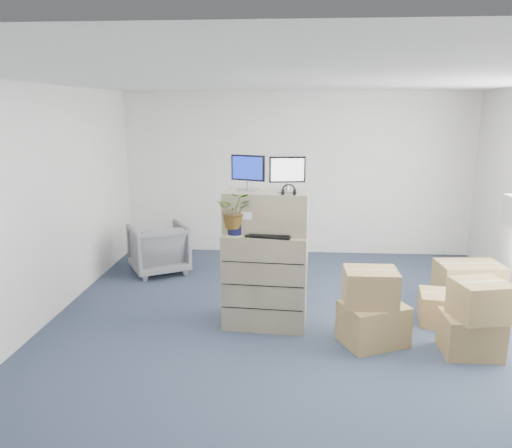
{
  "coord_description": "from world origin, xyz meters",
  "views": [
    {
      "loc": [
        -0.1,
        -5.14,
        2.53
      ],
      "look_at": [
        -0.49,
        0.4,
        1.23
      ],
      "focal_mm": 35.0,
      "sensor_mm": 36.0,
      "label": 1
    }
  ],
  "objects_px": {
    "water_bottle": "(269,221)",
    "office_chair": "(158,246)",
    "monitor_left": "(248,171)",
    "filing_cabinet_lower": "(266,279)",
    "monitor_right": "(287,172)",
    "keyboard": "(269,236)",
    "potted_plant": "(235,215)"
  },
  "relations": [
    {
      "from": "water_bottle",
      "to": "office_chair",
      "type": "xyz_separation_m",
      "value": [
        -1.81,
        1.75,
        -0.83
      ]
    },
    {
      "from": "office_chair",
      "to": "monitor_left",
      "type": "bearing_deg",
      "value": 103.01
    },
    {
      "from": "filing_cabinet_lower",
      "to": "monitor_left",
      "type": "relative_size",
      "value": 2.75
    },
    {
      "from": "monitor_left",
      "to": "monitor_right",
      "type": "bearing_deg",
      "value": 7.01
    },
    {
      "from": "monitor_left",
      "to": "keyboard",
      "type": "relative_size",
      "value": 0.8
    },
    {
      "from": "monitor_left",
      "to": "water_bottle",
      "type": "height_order",
      "value": "monitor_left"
    },
    {
      "from": "monitor_right",
      "to": "keyboard",
      "type": "distance_m",
      "value": 0.74
    },
    {
      "from": "monitor_right",
      "to": "office_chair",
      "type": "bearing_deg",
      "value": 130.05
    },
    {
      "from": "monitor_left",
      "to": "office_chair",
      "type": "xyz_separation_m",
      "value": [
        -1.55,
        1.69,
        -1.41
      ]
    },
    {
      "from": "monitor_right",
      "to": "water_bottle",
      "type": "bearing_deg",
      "value": 160.72
    },
    {
      "from": "potted_plant",
      "to": "keyboard",
      "type": "bearing_deg",
      "value": -4.82
    },
    {
      "from": "potted_plant",
      "to": "monitor_right",
      "type": "bearing_deg",
      "value": 12.77
    },
    {
      "from": "water_bottle",
      "to": "office_chair",
      "type": "distance_m",
      "value": 2.65
    },
    {
      "from": "monitor_left",
      "to": "office_chair",
      "type": "height_order",
      "value": "monitor_left"
    },
    {
      "from": "keyboard",
      "to": "water_bottle",
      "type": "height_order",
      "value": "water_bottle"
    },
    {
      "from": "monitor_left",
      "to": "monitor_right",
      "type": "xyz_separation_m",
      "value": [
        0.45,
        -0.1,
        -0.0
      ]
    },
    {
      "from": "monitor_right",
      "to": "potted_plant",
      "type": "distance_m",
      "value": 0.76
    },
    {
      "from": "monitor_right",
      "to": "keyboard",
      "type": "relative_size",
      "value": 0.8
    },
    {
      "from": "filing_cabinet_lower",
      "to": "keyboard",
      "type": "height_order",
      "value": "keyboard"
    },
    {
      "from": "monitor_right",
      "to": "potted_plant",
      "type": "bearing_deg",
      "value": -175.37
    },
    {
      "from": "potted_plant",
      "to": "monitor_left",
      "type": "bearing_deg",
      "value": 61.32
    },
    {
      "from": "filing_cabinet_lower",
      "to": "keyboard",
      "type": "xyz_separation_m",
      "value": [
        0.04,
        -0.16,
        0.57
      ]
    },
    {
      "from": "water_bottle",
      "to": "filing_cabinet_lower",
      "type": "bearing_deg",
      "value": -134.43
    },
    {
      "from": "monitor_left",
      "to": "keyboard",
      "type": "distance_m",
      "value": 0.79
    },
    {
      "from": "water_bottle",
      "to": "monitor_right",
      "type": "bearing_deg",
      "value": -11.14
    },
    {
      "from": "monitor_right",
      "to": "water_bottle",
      "type": "height_order",
      "value": "monitor_right"
    },
    {
      "from": "filing_cabinet_lower",
      "to": "monitor_right",
      "type": "distance_m",
      "value": 1.29
    },
    {
      "from": "water_bottle",
      "to": "office_chair",
      "type": "bearing_deg",
      "value": 135.84
    },
    {
      "from": "keyboard",
      "to": "potted_plant",
      "type": "height_order",
      "value": "potted_plant"
    },
    {
      "from": "potted_plant",
      "to": "office_chair",
      "type": "distance_m",
      "value": 2.57
    },
    {
      "from": "monitor_left",
      "to": "potted_plant",
      "type": "height_order",
      "value": "monitor_left"
    },
    {
      "from": "monitor_right",
      "to": "keyboard",
      "type": "bearing_deg",
      "value": -147.98
    }
  ]
}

